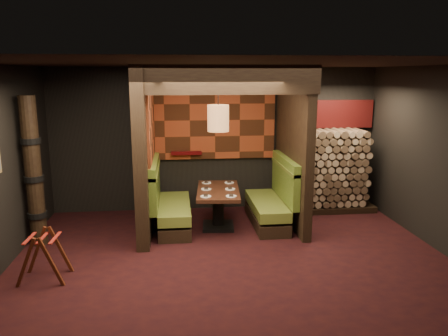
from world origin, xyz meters
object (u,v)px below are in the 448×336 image
(luggage_rack, at_px, (44,254))
(pendant_lamp, at_px, (218,118))
(firewood_stack, at_px, (331,170))
(booth_bench_right, at_px, (272,203))
(booth_bench_left, at_px, (169,206))
(dining_table, at_px, (218,202))
(totem_column, at_px, (33,173))

(luggage_rack, bearing_deg, pendant_lamp, 33.82)
(pendant_lamp, distance_m, firewood_stack, 2.77)
(booth_bench_right, distance_m, pendant_lamp, 1.88)
(booth_bench_left, distance_m, firewood_stack, 3.35)
(luggage_rack, distance_m, firewood_stack, 5.53)
(booth_bench_left, xyz_separation_m, dining_table, (0.88, -0.11, 0.08))
(booth_bench_left, relative_size, firewood_stack, 0.92)
(booth_bench_right, xyz_separation_m, pendant_lamp, (-1.01, -0.16, 1.58))
(booth_bench_left, height_order, luggage_rack, booth_bench_left)
(booth_bench_left, relative_size, luggage_rack, 2.24)
(pendant_lamp, distance_m, totem_column, 3.10)
(booth_bench_left, bearing_deg, firewood_stack, 12.17)
(booth_bench_right, relative_size, luggage_rack, 2.24)
(dining_table, relative_size, totem_column, 0.59)
(booth_bench_left, distance_m, dining_table, 0.89)
(booth_bench_left, relative_size, totem_column, 0.67)
(booth_bench_right, xyz_separation_m, firewood_stack, (1.35, 0.70, 0.42))
(dining_table, bearing_deg, firewood_stack, 19.01)
(firewood_stack, bearing_deg, totem_column, -166.81)
(booth_bench_right, distance_m, luggage_rack, 3.99)
(booth_bench_left, xyz_separation_m, luggage_rack, (-1.64, -1.85, -0.04))
(booth_bench_right, xyz_separation_m, luggage_rack, (-3.53, -1.85, -0.04))
(dining_table, distance_m, luggage_rack, 3.07)
(luggage_rack, xyz_separation_m, firewood_stack, (4.88, 2.55, 0.46))
(luggage_rack, bearing_deg, dining_table, 34.60)
(dining_table, distance_m, firewood_stack, 2.52)
(booth_bench_right, bearing_deg, booth_bench_left, 180.00)
(pendant_lamp, relative_size, firewood_stack, 0.63)
(booth_bench_left, distance_m, pendant_lamp, 1.82)
(booth_bench_left, bearing_deg, totem_column, -165.25)
(dining_table, distance_m, totem_column, 3.09)
(pendant_lamp, height_order, firewood_stack, pendant_lamp)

